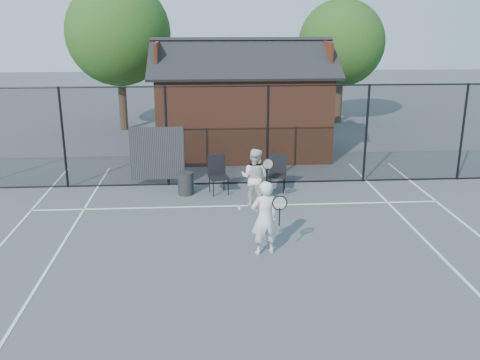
{
  "coord_description": "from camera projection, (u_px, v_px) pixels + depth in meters",
  "views": [
    {
      "loc": [
        -0.86,
        -10.55,
        4.91
      ],
      "look_at": [
        -0.04,
        1.81,
        1.1
      ],
      "focal_mm": 40.0,
      "sensor_mm": 36.0,
      "label": 1
    }
  ],
  "objects": [
    {
      "name": "fence",
      "position": [
        224.0,
        138.0,
        15.89
      ],
      "size": [
        22.04,
        3.0,
        3.0
      ],
      "color": "black",
      "rests_on": "ground"
    },
    {
      "name": "waste_bin",
      "position": [
        186.0,
        183.0,
        15.29
      ],
      "size": [
        0.51,
        0.51,
        0.65
      ],
      "primitive_type": "cylinder",
      "rotation": [
        0.0,
        0.0,
        0.16
      ],
      "color": "black",
      "rests_on": "ground"
    },
    {
      "name": "chair_left",
      "position": [
        277.0,
        174.0,
        15.49
      ],
      "size": [
        0.61,
        0.62,
        1.05
      ],
      "primitive_type": "cube",
      "rotation": [
        0.0,
        0.0,
        -0.22
      ],
      "color": "black",
      "rests_on": "ground"
    },
    {
      "name": "player_back",
      "position": [
        255.0,
        177.0,
        14.25
      ],
      "size": [
        0.94,
        0.86,
        1.57
      ],
      "color": "silver",
      "rests_on": "ground"
    },
    {
      "name": "chair_right",
      "position": [
        219.0,
        175.0,
        15.28
      ],
      "size": [
        0.64,
        0.65,
        1.08
      ],
      "primitive_type": "cube",
      "rotation": [
        0.0,
        0.0,
        0.24
      ],
      "color": "black",
      "rests_on": "ground"
    },
    {
      "name": "player_front",
      "position": [
        265.0,
        218.0,
        11.31
      ],
      "size": [
        0.77,
        0.6,
        1.63
      ],
      "color": "silver",
      "rests_on": "ground"
    },
    {
      "name": "tree_left",
      "position": [
        118.0,
        33.0,
        22.92
      ],
      "size": [
        4.48,
        4.48,
        6.44
      ],
      "color": "#372316",
      "rests_on": "ground"
    },
    {
      "name": "clubhouse",
      "position": [
        242.0,
        109.0,
        19.71
      ],
      "size": [
        6.5,
        4.36,
        4.19
      ],
      "color": "brown",
      "rests_on": "ground"
    },
    {
      "name": "tree_right",
      "position": [
        341.0,
        43.0,
        24.65
      ],
      "size": [
        3.97,
        3.97,
        5.7
      ],
      "color": "#372316",
      "rests_on": "ground"
    },
    {
      "name": "court_lines",
      "position": [
        253.0,
        282.0,
        10.3
      ],
      "size": [
        11.02,
        18.0,
        0.01
      ],
      "color": "silver",
      "rests_on": "ground"
    },
    {
      "name": "ground",
      "position": [
        247.0,
        253.0,
        11.56
      ],
      "size": [
        80.0,
        80.0,
        0.0
      ],
      "primitive_type": "plane",
      "color": "#4C5357",
      "rests_on": "ground"
    }
  ]
}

